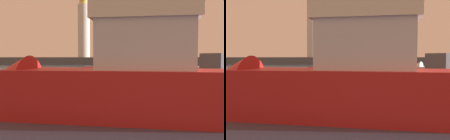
# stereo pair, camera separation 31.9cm
# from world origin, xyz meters

# --- Properties ---
(ground_plane) EXTENTS (220.00, 220.00, 0.00)m
(ground_plane) POSITION_xyz_m (0.00, 34.66, 0.00)
(ground_plane) COLOR #2D3D51
(breakwater) EXTENTS (91.66, 4.24, 1.91)m
(breakwater) POSITION_xyz_m (0.00, 69.33, 0.95)
(breakwater) COLOR #423F3D
(breakwater) RESTS_ON ground_plane
(lighthouse) EXTENTS (3.18, 3.18, 17.05)m
(lighthouse) POSITION_xyz_m (-5.70, 69.33, 9.98)
(lighthouse) COLOR silver
(lighthouse) RESTS_ON breakwater
(motorboat_0) EXTENTS (8.67, 5.82, 3.16)m
(motorboat_0) POSITION_xyz_m (2.41, 20.99, 0.88)
(motorboat_0) COLOR #B21E1E
(motorboat_0) RESTS_ON ground_plane
(motorboat_1) EXTENTS (9.53, 4.24, 4.10)m
(motorboat_1) POSITION_xyz_m (-0.29, 7.24, 1.28)
(motorboat_1) COLOR #B21E1E
(motorboat_1) RESTS_ON ground_plane
(motorboat_2) EXTENTS (4.20, 7.43, 2.63)m
(motorboat_2) POSITION_xyz_m (6.19, 14.97, 0.68)
(motorboat_2) COLOR #B21E1E
(motorboat_2) RESTS_ON ground_plane
(motorboat_3) EXTENTS (7.49, 5.90, 2.66)m
(motorboat_3) POSITION_xyz_m (10.19, 23.15, 0.74)
(motorboat_3) COLOR silver
(motorboat_3) RESTS_ON ground_plane
(mooring_buoy) EXTENTS (0.77, 0.77, 0.77)m
(mooring_buoy) POSITION_xyz_m (-3.15, 24.37, 0.39)
(mooring_buoy) COLOR #EA5919
(mooring_buoy) RESTS_ON ground_plane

